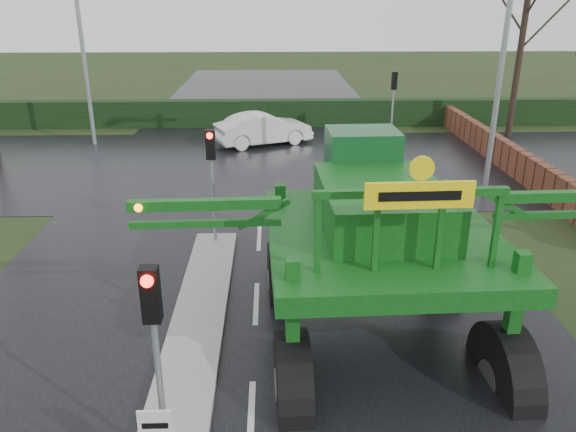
{
  "coord_description": "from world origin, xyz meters",
  "views": [
    {
      "loc": [
        0.42,
        -7.95,
        7.0
      ],
      "look_at": [
        0.8,
        4.74,
        2.0
      ],
      "focal_mm": 35.0,
      "sensor_mm": 36.0,
      "label": 1
    }
  ],
  "objects_px": {
    "street_light_right": "(498,27)",
    "white_sedan": "(264,145)",
    "crop_sprayer": "(292,254)",
    "traffic_signal_near": "(154,326)",
    "traffic_signal_far": "(394,91)",
    "traffic_signal_mid": "(211,162)",
    "street_light_left_far": "(85,19)"
  },
  "relations": [
    {
      "from": "street_light_right",
      "to": "white_sedan",
      "type": "distance_m",
      "value": 12.71
    },
    {
      "from": "crop_sprayer",
      "to": "traffic_signal_near",
      "type": "bearing_deg",
      "value": -136.73
    },
    {
      "from": "traffic_signal_near",
      "to": "crop_sprayer",
      "type": "relative_size",
      "value": 0.34
    },
    {
      "from": "crop_sprayer",
      "to": "white_sedan",
      "type": "distance_m",
      "value": 18.82
    },
    {
      "from": "traffic_signal_far",
      "to": "white_sedan",
      "type": "height_order",
      "value": "traffic_signal_far"
    },
    {
      "from": "traffic_signal_near",
      "to": "white_sedan",
      "type": "bearing_deg",
      "value": 86.34
    },
    {
      "from": "traffic_signal_mid",
      "to": "street_light_right",
      "type": "relative_size",
      "value": 0.35
    },
    {
      "from": "traffic_signal_mid",
      "to": "street_light_right",
      "type": "xyz_separation_m",
      "value": [
        9.49,
        4.51,
        3.4
      ]
    },
    {
      "from": "traffic_signal_mid",
      "to": "white_sedan",
      "type": "bearing_deg",
      "value": 83.8
    },
    {
      "from": "traffic_signal_far",
      "to": "street_light_right",
      "type": "distance_m",
      "value": 8.86
    },
    {
      "from": "traffic_signal_near",
      "to": "white_sedan",
      "type": "xyz_separation_m",
      "value": [
        1.32,
        20.68,
        -2.59
      ]
    },
    {
      "from": "street_light_right",
      "to": "street_light_left_far",
      "type": "bearing_deg",
      "value": 153.98
    },
    {
      "from": "traffic_signal_far",
      "to": "white_sedan",
      "type": "distance_m",
      "value": 6.98
    },
    {
      "from": "street_light_right",
      "to": "traffic_signal_near",
      "type": "bearing_deg",
      "value": -126.13
    },
    {
      "from": "traffic_signal_near",
      "to": "traffic_signal_mid",
      "type": "height_order",
      "value": "same"
    },
    {
      "from": "traffic_signal_mid",
      "to": "traffic_signal_far",
      "type": "bearing_deg",
      "value": 58.07
    },
    {
      "from": "traffic_signal_mid",
      "to": "street_light_left_far",
      "type": "distance_m",
      "value": 14.68
    },
    {
      "from": "traffic_signal_mid",
      "to": "street_light_left_far",
      "type": "xyz_separation_m",
      "value": [
        -6.89,
        12.51,
        3.4
      ]
    },
    {
      "from": "street_light_left_far",
      "to": "white_sedan",
      "type": "height_order",
      "value": "street_light_left_far"
    },
    {
      "from": "street_light_right",
      "to": "street_light_left_far",
      "type": "relative_size",
      "value": 1.0
    },
    {
      "from": "traffic_signal_far",
      "to": "crop_sprayer",
      "type": "relative_size",
      "value": 0.34
    },
    {
      "from": "traffic_signal_mid",
      "to": "street_light_right",
      "type": "bearing_deg",
      "value": 25.4
    },
    {
      "from": "street_light_right",
      "to": "street_light_left_far",
      "type": "distance_m",
      "value": 18.24
    },
    {
      "from": "traffic_signal_mid",
      "to": "street_light_left_far",
      "type": "relative_size",
      "value": 0.35
    },
    {
      "from": "crop_sprayer",
      "to": "white_sedan",
      "type": "xyz_separation_m",
      "value": [
        -0.73,
        18.61,
        -2.73
      ]
    },
    {
      "from": "traffic_signal_near",
      "to": "traffic_signal_far",
      "type": "distance_m",
      "value": 22.42
    },
    {
      "from": "traffic_signal_mid",
      "to": "white_sedan",
      "type": "height_order",
      "value": "traffic_signal_mid"
    },
    {
      "from": "street_light_left_far",
      "to": "white_sedan",
      "type": "bearing_deg",
      "value": -2.26
    },
    {
      "from": "street_light_left_far",
      "to": "crop_sprayer",
      "type": "xyz_separation_m",
      "value": [
        8.95,
        -18.93,
        -3.26
      ]
    },
    {
      "from": "street_light_right",
      "to": "white_sedan",
      "type": "height_order",
      "value": "street_light_right"
    },
    {
      "from": "traffic_signal_near",
      "to": "white_sedan",
      "type": "distance_m",
      "value": 20.89
    },
    {
      "from": "traffic_signal_near",
      "to": "traffic_signal_mid",
      "type": "bearing_deg",
      "value": 90.0
    }
  ]
}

